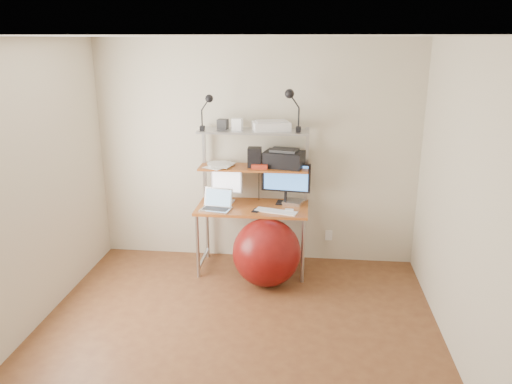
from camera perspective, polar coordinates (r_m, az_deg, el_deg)
room at (r=3.88m, az=-2.82°, el=-1.39°), size 3.60×3.60×3.60m
computer_desk at (r=5.39m, az=-0.34°, el=0.72°), size 1.20×0.60×1.57m
wall_outlet at (r=5.85m, az=8.31°, el=-4.92°), size 0.08×0.01×0.12m
monitor_silver at (r=5.52m, az=-3.38°, el=1.00°), size 0.36×0.15×0.40m
monitor_black at (r=5.44m, az=3.43°, el=1.43°), size 0.54×0.17×0.54m
laptop at (r=5.33m, az=-4.47°, el=-1.46°), size 0.35×0.30×0.27m
keyboard at (r=5.23m, az=2.30°, el=-2.23°), size 0.46×0.24×0.01m
mouse at (r=5.25m, az=3.82°, el=-2.12°), size 0.09×0.06×0.02m
mac_mini at (r=5.50m, az=4.30°, el=-1.16°), size 0.25×0.25×0.04m
phone at (r=5.26m, az=0.03°, el=-2.11°), size 0.10×0.14×0.01m
printer at (r=5.39m, az=3.23°, el=3.84°), size 0.47×0.37×0.20m
nas_cube at (r=5.38m, az=-0.16°, el=3.98°), size 0.15×0.15×0.21m
red_box at (r=5.33m, az=0.42°, el=2.97°), size 0.18×0.12×0.05m
scanner at (r=5.32m, az=1.75°, el=7.60°), size 0.44×0.34×0.10m
box_white at (r=5.32m, az=-2.16°, el=7.75°), size 0.12×0.10×0.12m
box_grey at (r=5.39m, az=-3.82°, el=7.74°), size 0.12×0.12×0.10m
clip_lamp_left at (r=5.28m, az=-5.55°, el=9.93°), size 0.15×0.08×0.38m
clip_lamp_right at (r=5.20m, az=4.07°, el=10.37°), size 0.18×0.10×0.44m
exercise_ball at (r=5.22m, az=1.22°, el=-6.92°), size 0.71×0.71×0.71m
paper_stack at (r=5.45m, az=-4.19°, el=3.12°), size 0.34×0.41×0.02m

